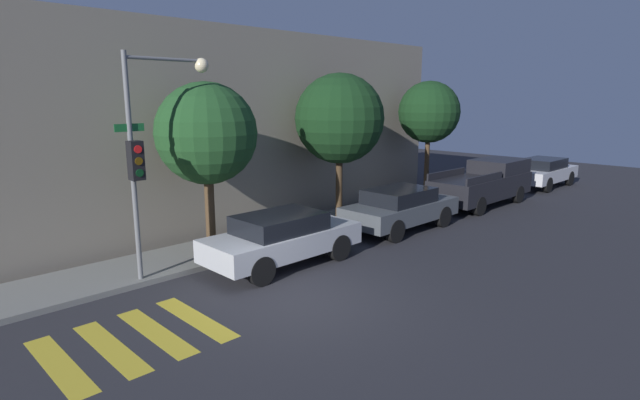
% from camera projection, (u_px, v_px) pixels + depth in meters
% --- Properties ---
extents(ground_plane, '(60.00, 60.00, 0.00)m').
position_uv_depth(ground_plane, '(296.00, 301.00, 11.14)').
color(ground_plane, '#28282D').
extents(sidewalk, '(26.00, 2.24, 0.14)m').
position_uv_depth(sidewalk, '(195.00, 255.00, 14.15)').
color(sidewalk, slate).
rests_on(sidewalk, ground).
extents(building_row, '(26.00, 6.00, 6.72)m').
position_uv_depth(building_row, '(119.00, 131.00, 16.64)').
color(building_row, gray).
rests_on(building_row, ground).
extents(crosswalk, '(3.07, 2.60, 0.00)m').
position_uv_depth(crosswalk, '(134.00, 340.00, 9.38)').
color(crosswalk, gold).
rests_on(crosswalk, ground).
extents(traffic_light_pole, '(2.49, 0.56, 5.50)m').
position_uv_depth(traffic_light_pole, '(151.00, 137.00, 11.73)').
color(traffic_light_pole, slate).
rests_on(traffic_light_pole, ground).
extents(sedan_near_corner, '(4.40, 1.81, 1.44)m').
position_uv_depth(sedan_near_corner, '(282.00, 237.00, 13.39)').
color(sedan_near_corner, '#B7BABF').
rests_on(sedan_near_corner, ground).
extents(sedan_middle, '(4.43, 1.87, 1.45)m').
position_uv_depth(sedan_middle, '(400.00, 207.00, 16.98)').
color(sedan_middle, '#4C5156').
rests_on(sedan_middle, ground).
extents(pickup_truck, '(5.44, 1.94, 1.83)m').
position_uv_depth(pickup_truck, '(485.00, 182.00, 20.96)').
color(pickup_truck, black).
rests_on(pickup_truck, ground).
extents(sedan_far_end, '(4.54, 1.84, 1.45)m').
position_uv_depth(sedan_far_end, '(543.00, 172.00, 25.14)').
color(sedan_far_end, silver).
rests_on(sedan_far_end, ground).
extents(tree_near_corner, '(2.82, 2.82, 4.90)m').
position_uv_depth(tree_near_corner, '(207.00, 134.00, 13.71)').
color(tree_near_corner, '#4C3823').
rests_on(tree_near_corner, ground).
extents(tree_midblock, '(3.12, 3.12, 5.30)m').
position_uv_depth(tree_midblock, '(340.00, 119.00, 17.30)').
color(tree_midblock, '#42301E').
rests_on(tree_midblock, ground).
extents(tree_far_end, '(2.59, 2.59, 5.15)m').
position_uv_depth(tree_far_end, '(429.00, 112.00, 21.04)').
color(tree_far_end, '#4C3823').
rests_on(tree_far_end, ground).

